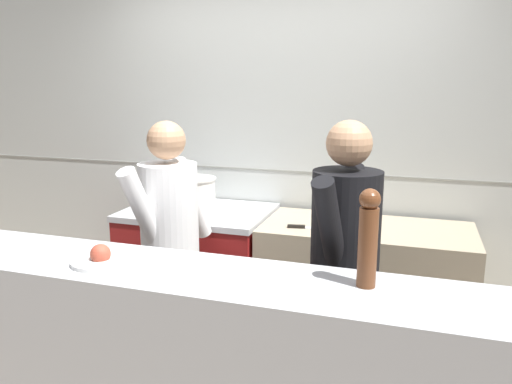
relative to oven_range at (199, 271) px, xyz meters
The scene contains 9 objects.
wall_back_tiled 1.06m from the oven_range, 38.83° to the left, with size 8.00×0.06×2.60m.
oven_range is the anchor object (origin of this frame).
prep_counter 1.16m from the oven_range, ahead, with size 1.31×0.65×0.89m.
stock_pot 0.58m from the oven_range, 110.58° to the right, with size 0.30×0.30×0.23m.
chefs_knife 0.96m from the oven_range, ahead, with size 0.38×0.10×0.02m.
plated_dish_main 1.55m from the oven_range, 81.85° to the right, with size 0.24×0.24×0.09m.
pepper_mill 1.99m from the oven_range, 45.72° to the right, with size 0.08×0.08×0.37m.
chef_head_cook 0.84m from the oven_range, 77.85° to the right, with size 0.39×0.69×1.58m.
chef_sous 1.46m from the oven_range, 35.15° to the right, with size 0.39×0.71×1.61m.
Camera 1 is at (0.93, -1.99, 1.78)m, focal length 35.00 mm.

